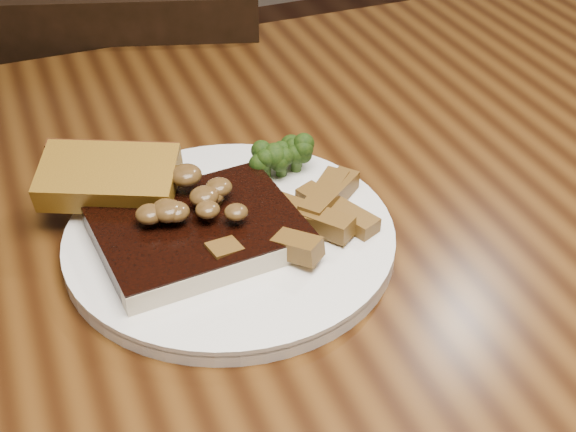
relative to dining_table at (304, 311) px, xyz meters
name	(u,v)px	position (x,y,z in m)	size (l,w,h in m)	color
dining_table	(304,311)	(0.00, 0.00, 0.00)	(1.60, 0.90, 0.75)	#48290E
chair_far	(144,191)	(-0.05, 0.57, -0.22)	(0.48, 0.48, 0.81)	black
plate	(230,240)	(-0.07, 0.01, 0.10)	(0.29, 0.29, 0.01)	white
steak	(199,233)	(-0.10, 0.01, 0.12)	(0.16, 0.13, 0.02)	black
steak_bone	(219,276)	(-0.10, -0.05, 0.11)	(0.15, 0.01, 0.02)	beige
mushroom_pile	(193,202)	(-0.10, 0.02, 0.14)	(0.08, 0.08, 0.03)	brown
garlic_bread	(112,196)	(-0.15, 0.09, 0.12)	(0.12, 0.07, 0.03)	#94671B
potato_wedges	(296,221)	(-0.01, -0.01, 0.12)	(0.11, 0.11, 0.02)	brown
broccoli_cluster	(278,159)	(0.00, 0.08, 0.12)	(0.06, 0.06, 0.04)	#263A0D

